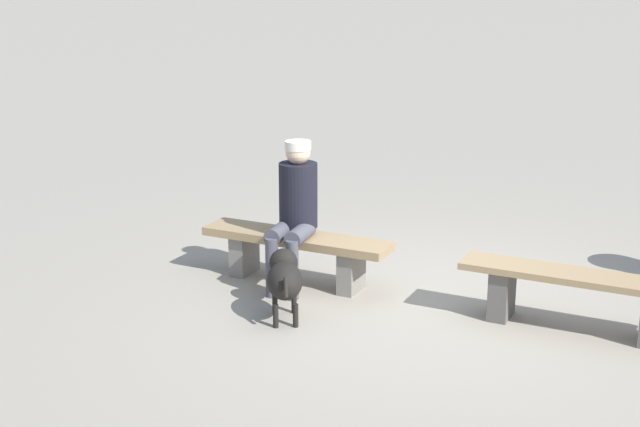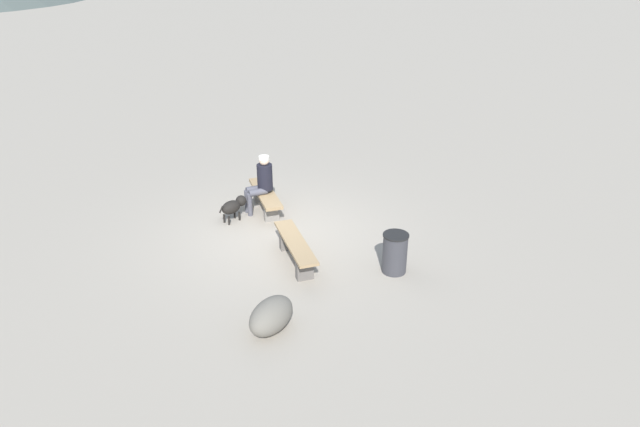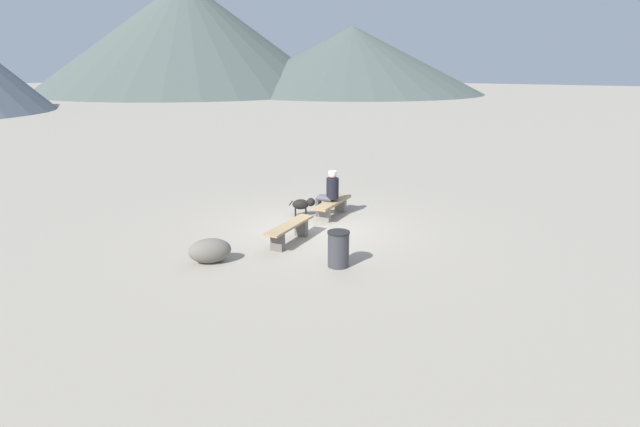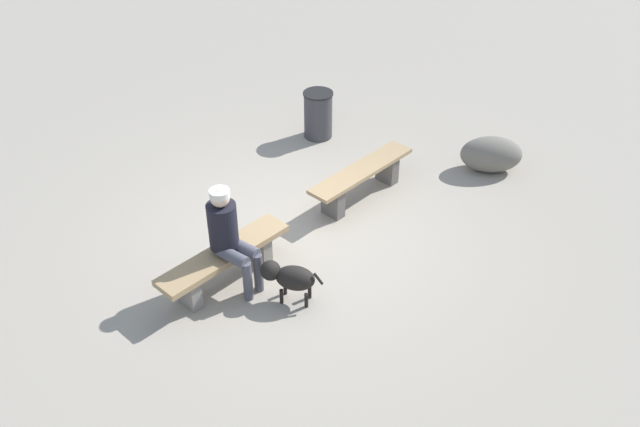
{
  "view_description": "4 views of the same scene",
  "coord_description": "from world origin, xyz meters",
  "px_view_note": "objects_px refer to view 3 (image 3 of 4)",
  "views": [
    {
      "loc": [
        -2.66,
        6.61,
        2.78
      ],
      "look_at": [
        1.29,
        -0.45,
        0.5
      ],
      "focal_mm": 49.94,
      "sensor_mm": 36.0,
      "label": 1
    },
    {
      "loc": [
        -10.34,
        1.95,
        5.54
      ],
      "look_at": [
        -0.72,
        -0.65,
        0.72
      ],
      "focal_mm": 31.99,
      "sensor_mm": 36.0,
      "label": 2
    },
    {
      "loc": [
        -11.13,
        -6.3,
        4.12
      ],
      "look_at": [
        -0.48,
        -0.44,
        0.59
      ],
      "focal_mm": 29.12,
      "sensor_mm": 36.0,
      "label": 3
    },
    {
      "loc": [
        4.7,
        5.36,
        5.48
      ],
      "look_at": [
        0.01,
        0.43,
        0.57
      ],
      "focal_mm": 38.61,
      "sensor_mm": 36.0,
      "label": 4
    }
  ],
  "objects_px": {
    "dog": "(303,204)",
    "trash_bin": "(338,249)",
    "bench_right": "(333,205)",
    "seated_person": "(330,190)",
    "bench_left": "(290,230)",
    "boulder": "(210,251)"
  },
  "relations": [
    {
      "from": "dog",
      "to": "trash_bin",
      "type": "bearing_deg",
      "value": -81.59
    },
    {
      "from": "dog",
      "to": "trash_bin",
      "type": "height_order",
      "value": "trash_bin"
    },
    {
      "from": "bench_right",
      "to": "seated_person",
      "type": "xyz_separation_m",
      "value": [
        -0.04,
        0.08,
        0.44
      ]
    },
    {
      "from": "dog",
      "to": "trash_bin",
      "type": "xyz_separation_m",
      "value": [
        -2.88,
        -2.57,
        0.04
      ]
    },
    {
      "from": "trash_bin",
      "to": "bench_left",
      "type": "bearing_deg",
      "value": 65.51
    },
    {
      "from": "bench_left",
      "to": "seated_person",
      "type": "distance_m",
      "value": 2.47
    },
    {
      "from": "bench_right",
      "to": "trash_bin",
      "type": "relative_size",
      "value": 2.31
    },
    {
      "from": "bench_right",
      "to": "dog",
      "type": "height_order",
      "value": "dog"
    },
    {
      "from": "trash_bin",
      "to": "boulder",
      "type": "bearing_deg",
      "value": 114.47
    },
    {
      "from": "bench_right",
      "to": "dog",
      "type": "xyz_separation_m",
      "value": [
        -0.34,
        0.76,
        0.02
      ]
    },
    {
      "from": "bench_right",
      "to": "boulder",
      "type": "relative_size",
      "value": 1.96
    },
    {
      "from": "seated_person",
      "to": "dog",
      "type": "bearing_deg",
      "value": 103.69
    },
    {
      "from": "dog",
      "to": "boulder",
      "type": "xyz_separation_m",
      "value": [
        -4.02,
        -0.06,
        -0.08
      ]
    },
    {
      "from": "trash_bin",
      "to": "boulder",
      "type": "relative_size",
      "value": 0.85
    },
    {
      "from": "seated_person",
      "to": "boulder",
      "type": "relative_size",
      "value": 1.45
    },
    {
      "from": "bench_left",
      "to": "dog",
      "type": "height_order",
      "value": "dog"
    },
    {
      "from": "seated_person",
      "to": "trash_bin",
      "type": "bearing_deg",
      "value": -159.55
    },
    {
      "from": "seated_person",
      "to": "boulder",
      "type": "bearing_deg",
      "value": 161.68
    },
    {
      "from": "bench_left",
      "to": "trash_bin",
      "type": "xyz_separation_m",
      "value": [
        -0.77,
        -1.68,
        0.07
      ]
    },
    {
      "from": "bench_left",
      "to": "bench_right",
      "type": "xyz_separation_m",
      "value": [
        2.46,
        0.13,
        0.0
      ]
    },
    {
      "from": "bench_left",
      "to": "trash_bin",
      "type": "height_order",
      "value": "trash_bin"
    },
    {
      "from": "dog",
      "to": "trash_bin",
      "type": "distance_m",
      "value": 3.86
    }
  ]
}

